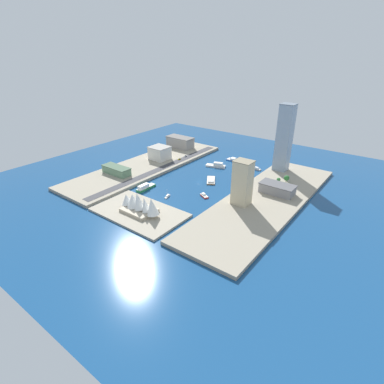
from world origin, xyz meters
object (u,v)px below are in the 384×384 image
Objects in this scene: traffic_light_waterfront at (160,168)px; carpark_squat_concrete at (180,142)px; catamaran_blue at (232,159)px; taxi_yellow_cab at (179,159)px; terminal_long_green at (116,170)px; sedan_silver at (185,156)px; tugboat_red at (204,196)px; barge_flat_brown at (211,180)px; ferry_white_commuter at (216,165)px; ferry_green_doubledeck at (145,187)px; sailboat_small_white at (167,196)px; warehouse_low_gray at (277,189)px; office_block_beige at (242,183)px; hotel_broad_white at (160,153)px; tower_tall_glass at (284,138)px; yacht_sleek_gray at (256,169)px; opera_landmark at (139,204)px.

carpark_squat_concrete is at bearing -64.42° from traffic_light_waterfront.
catamaran_blue is 74.61m from taxi_yellow_cab.
terminal_long_green is 8.18× the size of sedan_silver.
barge_flat_brown is at bearing -65.87° from tugboat_red.
ferry_white_commuter is 1.03× the size of ferry_green_doubledeck.
sailboat_small_white reaches higher than taxi_yellow_cab.
ferry_green_doubledeck is 0.73× the size of warehouse_low_gray.
hotel_broad_white is (154.85, -49.14, -13.67)m from office_block_beige.
barge_flat_brown is at bearing 55.40° from tower_tall_glass.
yacht_sleek_gray is at bearing -158.70° from taxi_yellow_cab.
tugboat_red is at bearing -140.91° from sailboat_small_white.
sailboat_small_white is (13.22, 63.14, -0.29)m from barge_flat_brown.
tower_tall_glass is 17.21× the size of taxi_yellow_cab.
tugboat_red is at bearing 138.04° from carpark_squat_concrete.
tower_tall_glass is 208.62m from terminal_long_green.
catamaran_blue is at bearing -96.81° from ferry_white_commuter.
warehouse_low_gray is at bearing -159.30° from terminal_long_green.
ferry_green_doubledeck is 93.15m from hotel_broad_white.
traffic_light_waterfront is at bearing -68.53° from ferry_green_doubledeck.
barge_flat_brown is 2.53× the size of sailboat_small_white.
office_block_beige reaches higher than terminal_long_green.
opera_landmark is (69.92, 71.17, -15.58)m from office_block_beige.
taxi_yellow_cab is at bearing -36.90° from tugboat_red.
office_block_beige reaches higher than ferry_green_doubledeck.
catamaran_blue is at bearing -15.46° from yacht_sleek_gray.
warehouse_low_gray is 0.45× the size of tower_tall_glass.
hotel_broad_white is at bearing 23.28° from yacht_sleek_gray.
sedan_silver is at bearing 31.88° from catamaran_blue.
ferry_white_commuter is 114.74m from office_block_beige.
catamaran_blue is (34.23, -117.21, 0.41)m from tugboat_red.
taxi_yellow_cab is 14.87m from sedan_silver.
opera_landmark is (-10.22, 149.78, 8.17)m from ferry_white_commuter.
ferry_green_doubledeck is at bearing 78.45° from catamaran_blue.
yacht_sleek_gray is 0.32× the size of office_block_beige.
terminal_long_green reaches higher than yacht_sleek_gray.
office_block_beige reaches higher than yacht_sleek_gray.
sedan_silver is (98.93, 23.33, 3.05)m from yacht_sleek_gray.
yacht_sleek_gray is (-25.50, -67.03, 0.08)m from barge_flat_brown.
traffic_light_waterfront is (63.25, 19.60, 6.54)m from barge_flat_brown.
ferry_green_doubledeck is at bearing 105.94° from taxi_yellow_cab.
office_block_beige is (-41.78, -4.09, 24.82)m from tugboat_red.
yacht_sleek_gray is at bearing -135.37° from terminal_long_green.
warehouse_low_gray reaches higher than ferry_green_doubledeck.
warehouse_low_gray is at bearing 132.54° from yacht_sleek_gray.
office_block_beige reaches higher than carpark_squat_concrete.
tugboat_red is 0.29× the size of carpark_squat_concrete.
ferry_white_commuter is 52.33m from sedan_silver.
yacht_sleek_gray is 0.57× the size of hotel_broad_white.
tower_tall_glass is (5.40, -112.02, 18.39)m from office_block_beige.
sailboat_small_white is (30.42, 24.72, -0.21)m from tugboat_red.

